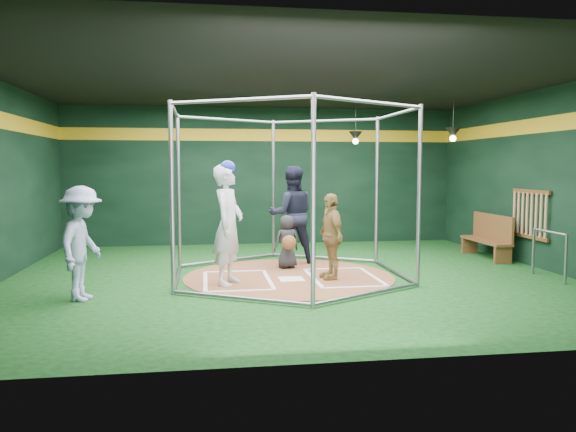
{
  "coord_description": "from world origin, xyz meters",
  "views": [
    {
      "loc": [
        -1.48,
        -9.93,
        1.99
      ],
      "look_at": [
        0.0,
        0.1,
        1.1
      ],
      "focal_mm": 35.0,
      "sensor_mm": 36.0,
      "label": 1
    }
  ],
  "objects": [
    {
      "name": "pendant_lamp_near",
      "position": [
        2.2,
        3.6,
        2.74
      ],
      "size": [
        0.34,
        0.34,
        0.9
      ],
      "color": "black",
      "rests_on": "room_shell"
    },
    {
      "name": "batter_box_left",
      "position": [
        -0.95,
        -0.25,
        0.02
      ],
      "size": [
        1.17,
        1.77,
        0.01
      ],
      "color": "white",
      "rests_on": "clay_disc"
    },
    {
      "name": "steel_railing",
      "position": [
        4.55,
        -0.85,
        0.58
      ],
      "size": [
        0.05,
        1.0,
        0.86
      ],
      "color": "gray",
      "rests_on": "ground"
    },
    {
      "name": "batter_figure",
      "position": [
        -1.11,
        -0.53,
        1.04
      ],
      "size": [
        0.72,
        0.86,
        2.09
      ],
      "color": "silver",
      "rests_on": "clay_disc"
    },
    {
      "name": "pendant_lamp_far",
      "position": [
        4.0,
        2.0,
        2.74
      ],
      "size": [
        0.34,
        0.34,
        0.9
      ],
      "color": "black",
      "rests_on": "room_shell"
    },
    {
      "name": "visitor_leopard",
      "position": [
        0.71,
        -0.31,
        0.77
      ],
      "size": [
        0.5,
        0.93,
        1.52
      ],
      "primitive_type": "imported",
      "rotation": [
        0.0,
        0.0,
        -1.42
      ],
      "color": "tan",
      "rests_on": "clay_disc"
    },
    {
      "name": "bystander_blue",
      "position": [
        -3.31,
        -1.31,
        0.86
      ],
      "size": [
        0.82,
        1.2,
        1.71
      ],
      "primitive_type": "imported",
      "rotation": [
        0.0,
        0.0,
        1.39
      ],
      "color": "#8FA0BD",
      "rests_on": "ground"
    },
    {
      "name": "catcher_figure",
      "position": [
        0.09,
        0.8,
        0.54
      ],
      "size": [
        0.58,
        0.62,
        1.04
      ],
      "color": "black",
      "rests_on": "clay_disc"
    },
    {
      "name": "bat_rack",
      "position": [
        4.93,
        0.4,
        1.05
      ],
      "size": [
        0.07,
        1.25,
        0.98
      ],
      "color": "brown",
      "rests_on": "room_shell"
    },
    {
      "name": "umpire",
      "position": [
        0.27,
        1.45,
        1.01
      ],
      "size": [
        0.98,
        0.76,
        2.0
      ],
      "primitive_type": "imported",
      "rotation": [
        0.0,
        0.0,
        3.13
      ],
      "color": "black",
      "rests_on": "clay_disc"
    },
    {
      "name": "clay_disc",
      "position": [
        0.0,
        0.0,
        0.01
      ],
      "size": [
        3.8,
        3.8,
        0.01
      ],
      "primitive_type": "cylinder",
      "color": "brown",
      "rests_on": "ground"
    },
    {
      "name": "batter_box_right",
      "position": [
        0.95,
        -0.25,
        0.02
      ],
      "size": [
        1.17,
        1.77,
        0.01
      ],
      "color": "white",
      "rests_on": "clay_disc"
    },
    {
      "name": "batting_cage",
      "position": [
        -0.0,
        -0.0,
        1.5
      ],
      "size": [
        4.05,
        4.67,
        3.0
      ],
      "color": "gray",
      "rests_on": "ground"
    },
    {
      "name": "dugout_bench",
      "position": [
        4.62,
        1.43,
        0.49
      ],
      "size": [
        0.39,
        1.65,
        0.96
      ],
      "color": "brown",
      "rests_on": "ground"
    },
    {
      "name": "home_plate",
      "position": [
        0.0,
        -0.3,
        0.02
      ],
      "size": [
        0.43,
        0.43,
        0.01
      ],
      "primitive_type": "cube",
      "color": "white",
      "rests_on": "clay_disc"
    },
    {
      "name": "room_shell",
      "position": [
        0.0,
        0.01,
        1.75
      ],
      "size": [
        10.1,
        9.1,
        3.53
      ],
      "color": "#0B340E",
      "rests_on": "ground"
    }
  ]
}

